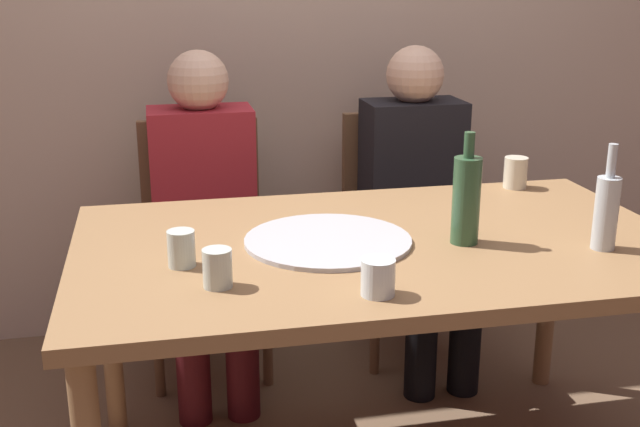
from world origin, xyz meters
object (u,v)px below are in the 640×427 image
(chair_left, at_px, (204,229))
(chair_right, at_px, (405,216))
(wine_bottle, at_px, (466,199))
(tumbler_near, at_px, (181,249))
(tumbler_far, at_px, (515,173))
(pizza_tray, at_px, (328,241))
(guest_in_beanie, at_px, (419,194))
(dining_table, at_px, (380,265))
(short_glass, at_px, (217,268))
(beer_bottle, at_px, (606,210))
(wine_glass, at_px, (378,277))
(guest_in_sweater, at_px, (205,207))

(chair_left, distance_m, chair_right, 0.78)
(wine_bottle, relative_size, tumbler_near, 3.29)
(tumbler_far, bearing_deg, chair_left, 154.64)
(pizza_tray, bearing_deg, guest_in_beanie, 55.30)
(dining_table, bearing_deg, pizza_tray, 177.65)
(short_glass, relative_size, chair_left, 0.10)
(beer_bottle, xyz_separation_m, guest_in_beanie, (-0.18, 0.92, -0.20))
(short_glass, distance_m, guest_in_beanie, 1.27)
(beer_bottle, distance_m, tumbler_far, 0.60)
(wine_bottle, xyz_separation_m, wine_glass, (-0.32, -0.29, -0.08))
(tumbler_near, bearing_deg, chair_left, 83.56)
(wine_glass, bearing_deg, pizza_tray, 95.05)
(tumbler_near, bearing_deg, wine_bottle, 1.57)
(dining_table, bearing_deg, chair_left, 115.07)
(pizza_tray, relative_size, beer_bottle, 1.61)
(beer_bottle, bearing_deg, tumbler_far, 86.24)
(beer_bottle, bearing_deg, chair_right, 99.44)
(chair_left, bearing_deg, guest_in_sweater, 90.00)
(guest_in_beanie, bearing_deg, wine_bottle, 79.14)
(pizza_tray, relative_size, short_glass, 4.95)
(wine_bottle, height_order, guest_in_beanie, guest_in_beanie)
(beer_bottle, height_order, guest_in_beanie, guest_in_beanie)
(short_glass, xyz_separation_m, chair_left, (0.04, 1.12, -0.27))
(tumbler_near, distance_m, guest_in_beanie, 1.22)
(dining_table, xyz_separation_m, tumbler_near, (-0.52, -0.09, 0.12))
(tumbler_far, bearing_deg, chair_right, 114.76)
(tumbler_near, height_order, short_glass, same)
(guest_in_sweater, relative_size, guest_in_beanie, 1.00)
(wine_glass, relative_size, chair_right, 0.09)
(wine_bottle, height_order, tumbler_near, wine_bottle)
(wine_bottle, relative_size, chair_left, 0.33)
(dining_table, relative_size, chair_right, 1.78)
(short_glass, height_order, chair_left, chair_left)
(tumbler_near, height_order, wine_glass, tumbler_near)
(dining_table, bearing_deg, wine_glass, -107.07)
(wine_bottle, distance_m, tumbler_near, 0.74)
(pizza_tray, bearing_deg, tumbler_near, -166.30)
(chair_left, distance_m, guest_in_beanie, 0.80)
(wine_bottle, height_order, tumbler_far, wine_bottle)
(tumbler_far, relative_size, chair_left, 0.11)
(dining_table, distance_m, tumbler_far, 0.72)
(tumbler_far, relative_size, chair_right, 0.11)
(tumbler_near, bearing_deg, wine_glass, -32.96)
(beer_bottle, height_order, tumbler_far, beer_bottle)
(pizza_tray, height_order, guest_in_beanie, guest_in_beanie)
(dining_table, relative_size, tumbler_far, 15.82)
(pizza_tray, xyz_separation_m, guest_in_sweater, (-0.27, 0.73, -0.11))
(tumbler_far, bearing_deg, beer_bottle, -93.76)
(dining_table, height_order, wine_glass, wine_glass)
(wine_bottle, bearing_deg, dining_table, 162.11)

